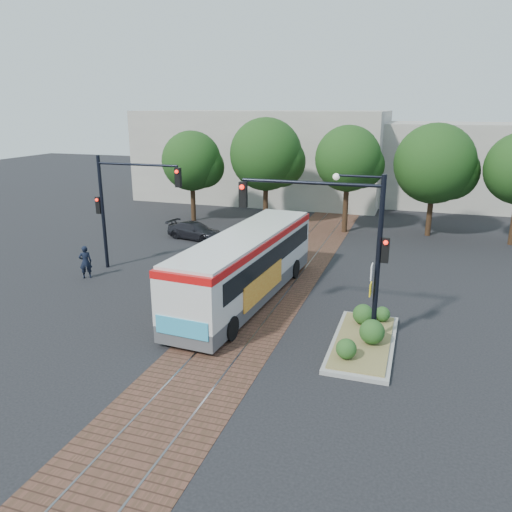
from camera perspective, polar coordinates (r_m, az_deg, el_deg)
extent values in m
plane|color=black|center=(20.77, -0.88, -7.06)|extent=(120.00, 120.00, 0.00)
cube|color=brown|center=(24.30, 2.23, -3.43)|extent=(3.60, 40.00, 0.01)
cube|color=slate|center=(24.51, 0.54, -3.23)|extent=(0.06, 40.00, 0.01)
cube|color=slate|center=(24.12, 3.94, -3.60)|extent=(0.06, 40.00, 0.01)
cylinder|color=#382314|center=(38.28, -7.20, 6.14)|extent=(0.36, 0.36, 2.86)
sphere|color=#1A3C13|center=(37.84, -7.37, 10.73)|extent=(4.40, 4.40, 4.40)
cylinder|color=#382314|center=(37.00, 1.10, 6.11)|extent=(0.36, 0.36, 3.12)
sphere|color=#1A3C13|center=(36.52, 1.13, 11.54)|extent=(5.20, 5.20, 5.20)
cylinder|color=#382314|center=(34.91, 10.19, 5.43)|extent=(0.36, 0.36, 3.39)
sphere|color=#1A3C13|center=(34.43, 10.47, 10.89)|extent=(4.40, 4.40, 4.40)
cylinder|color=#382314|center=(35.43, 19.21, 4.49)|extent=(0.36, 0.36, 2.86)
sphere|color=#1A3C13|center=(34.92, 19.74, 9.91)|extent=(5.20, 5.20, 5.20)
cube|color=#ADA899|center=(48.30, 1.10, 11.53)|extent=(22.00, 12.00, 8.00)
cube|color=#ADA899|center=(48.52, 25.39, 9.38)|extent=(18.00, 10.00, 7.00)
cube|color=#47474A|center=(22.56, -1.11, -3.66)|extent=(3.12, 11.46, 0.66)
cube|color=silver|center=(22.16, -1.13, -0.68)|extent=(3.14, 11.47, 1.79)
cube|color=black|center=(22.33, -0.85, 0.21)|extent=(3.12, 10.34, 0.85)
cube|color=red|center=(21.87, -1.15, 1.91)|extent=(3.18, 11.47, 0.28)
cube|color=silver|center=(21.83, -1.15, 2.39)|extent=(3.04, 11.08, 0.13)
cube|color=black|center=(17.39, -8.39, -4.53)|extent=(1.52, 0.22, 0.85)
cube|color=#309CC2|center=(17.71, -8.49, -8.12)|extent=(2.08, 0.20, 0.66)
cube|color=orange|center=(21.07, 0.93, -3.24)|extent=(0.34, 4.24, 1.04)
cylinder|color=black|center=(19.70, -8.77, -7.14)|extent=(0.39, 0.96, 0.94)
cylinder|color=black|center=(18.75, -2.99, -8.23)|extent=(0.39, 0.96, 0.94)
cylinder|color=black|center=(26.10, -0.19, -0.90)|extent=(0.39, 0.96, 0.94)
cylinder|color=black|center=(25.39, 4.35, -1.46)|extent=(0.39, 0.96, 0.94)
cube|color=gray|center=(18.92, 12.14, -9.71)|extent=(2.20, 5.20, 0.15)
cube|color=olive|center=(18.87, 12.17, -9.40)|extent=(1.90, 4.80, 0.08)
sphere|color=#1E4719|center=(17.31, 10.28, -10.35)|extent=(0.70, 0.70, 0.70)
sphere|color=#1E4719|center=(18.46, 13.12, -8.39)|extent=(0.90, 0.90, 0.90)
sphere|color=#1E4719|center=(19.97, 12.14, -6.49)|extent=(0.80, 0.80, 0.80)
sphere|color=#1E4719|center=(20.43, 14.25, -6.41)|extent=(0.60, 0.60, 0.60)
cylinder|color=black|center=(17.93, 13.78, -0.50)|extent=(0.18, 0.18, 6.00)
cylinder|color=black|center=(17.71, 6.22, 8.31)|extent=(5.00, 0.12, 0.12)
cube|color=black|center=(18.48, -1.48, 7.03)|extent=(0.28, 0.22, 0.95)
sphere|color=#FF190C|center=(18.30, -1.64, 7.88)|extent=(0.18, 0.18, 0.18)
cube|color=black|center=(17.81, 14.57, 0.67)|extent=(0.26, 0.20, 0.90)
sphere|color=#FF190C|center=(17.61, 14.61, 1.49)|extent=(0.16, 0.16, 0.16)
cube|color=white|center=(17.95, 13.08, -1.77)|extent=(0.04, 0.45, 0.55)
cube|color=yellow|center=(18.16, 12.95, -3.72)|extent=(0.04, 0.45, 0.45)
cylinder|color=black|center=(17.40, 11.79, 8.91)|extent=(1.60, 0.08, 0.08)
sphere|color=silver|center=(17.51, 9.15, 8.93)|extent=(0.24, 0.24, 0.24)
cylinder|color=black|center=(27.55, -17.10, 4.73)|extent=(0.18, 0.18, 6.00)
cylinder|color=black|center=(25.92, -13.46, 10.13)|extent=(4.50, 0.12, 0.12)
cube|color=black|center=(24.89, -8.90, 8.85)|extent=(0.28, 0.22, 0.95)
sphere|color=#FF190C|center=(24.73, -9.08, 9.49)|extent=(0.18, 0.18, 0.18)
cube|color=black|center=(27.61, -17.54, 5.56)|extent=(0.26, 0.20, 0.90)
sphere|color=#FF190C|center=(27.45, -17.76, 6.12)|extent=(0.16, 0.16, 0.16)
imported|color=black|center=(26.61, -18.91, -0.64)|extent=(0.74, 0.70, 1.69)
imported|color=black|center=(33.02, -7.00, 2.91)|extent=(4.08, 2.27, 1.12)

